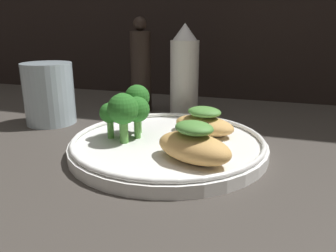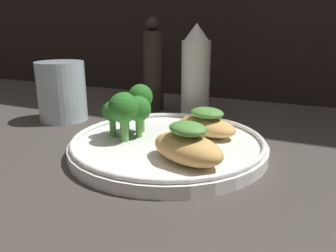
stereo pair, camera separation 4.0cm
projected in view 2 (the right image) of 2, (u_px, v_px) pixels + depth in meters
ground_plane at (168, 155)px, 41.67cm from camera, size 180.00×180.00×1.00cm
plate at (168, 144)px, 41.24cm from camera, size 24.60×24.60×2.00cm
grilled_meat_front at (187, 146)px, 34.32cm from camera, size 10.06×7.97×4.40cm
grilled_meat_middle at (207, 124)px, 43.05cm from camera, size 9.64×7.28×3.69cm
broccoli_bunch at (129, 107)px, 41.68cm from camera, size 6.20×7.72×6.55cm
sauce_bottle at (196, 72)px, 56.97cm from camera, size 5.00×5.00×15.79cm
pepper_grinder at (153, 69)px, 60.11cm from camera, size 3.73×3.73×16.86cm
drinking_glass at (62, 91)px, 54.34cm from camera, size 7.86×7.86×9.76cm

